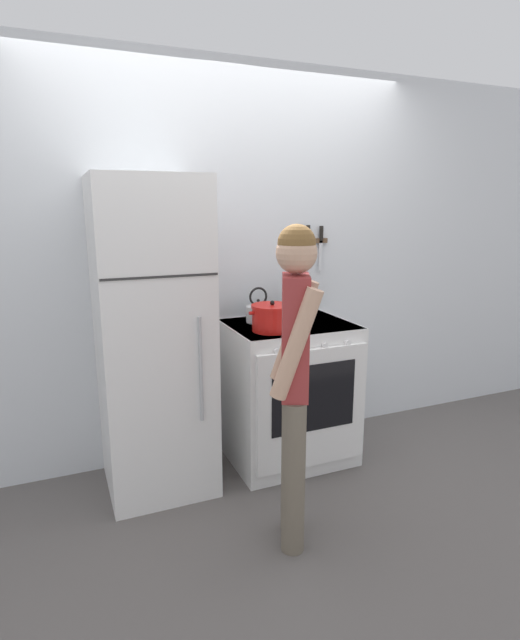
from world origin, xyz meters
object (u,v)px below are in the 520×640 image
object	(u,v)px
tea_kettle	(259,311)
person	(295,371)
refrigerator	(153,339)
dutch_oven_pot	(272,318)
utensil_jar	(307,307)
stove_range	(290,392)

from	to	relation	value
tea_kettle	person	bearing A→B (deg)	-102.06
person	refrigerator	bearing A→B (deg)	57.15
dutch_oven_pot	person	world-z (taller)	person
tea_kettle	utensil_jar	xyz separation A→B (m)	(0.36, 0.01, -0.00)
refrigerator	dutch_oven_pot	distance (m)	0.71
refrigerator	tea_kettle	distance (m)	0.72
refrigerator	dutch_oven_pot	size ratio (longest dim) A/B	6.17
dutch_oven_pot	tea_kettle	bearing A→B (deg)	86.83
dutch_oven_pot	tea_kettle	xyz separation A→B (m)	(0.01, 0.25, -0.01)
tea_kettle	dutch_oven_pot	bearing A→B (deg)	-93.17
tea_kettle	utensil_jar	distance (m)	0.36
refrigerator	utensil_jar	xyz separation A→B (m)	(1.06, 0.12, 0.08)
tea_kettle	utensil_jar	world-z (taller)	utensil_jar
dutch_oven_pot	refrigerator	bearing A→B (deg)	169.48
stove_range	dutch_oven_pot	world-z (taller)	dutch_oven_pot
refrigerator	stove_range	xyz separation A→B (m)	(0.87, -0.03, -0.44)
refrigerator	person	distance (m)	0.94
tea_kettle	refrigerator	bearing A→B (deg)	-170.50
dutch_oven_pot	utensil_jar	distance (m)	0.45
utensil_jar	person	distance (m)	1.08
dutch_oven_pot	utensil_jar	xyz separation A→B (m)	(0.37, 0.25, -0.01)
utensil_jar	person	size ratio (longest dim) A/B	0.18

